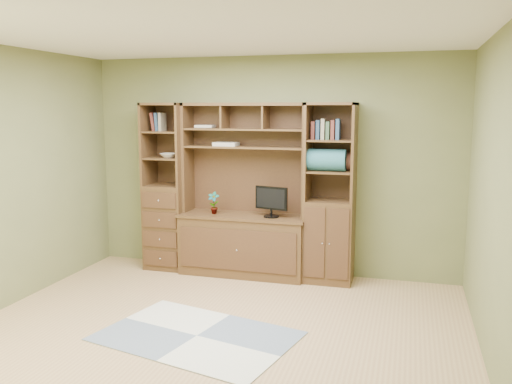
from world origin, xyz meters
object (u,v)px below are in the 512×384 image
(right_tower, at_px, (330,194))
(monitor, at_px, (271,196))
(center_hutch, at_px, (243,190))
(left_tower, at_px, (167,187))

(right_tower, distance_m, monitor, 0.68)
(center_hutch, height_order, monitor, center_hutch)
(center_hutch, bearing_deg, left_tower, 177.71)
(left_tower, xyz_separation_m, right_tower, (2.02, 0.00, 0.00))
(right_tower, height_order, monitor, right_tower)
(left_tower, height_order, right_tower, same)
(monitor, bearing_deg, left_tower, -170.20)
(left_tower, bearing_deg, monitor, -3.17)
(center_hutch, bearing_deg, monitor, -5.63)
(left_tower, bearing_deg, center_hutch, -2.29)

